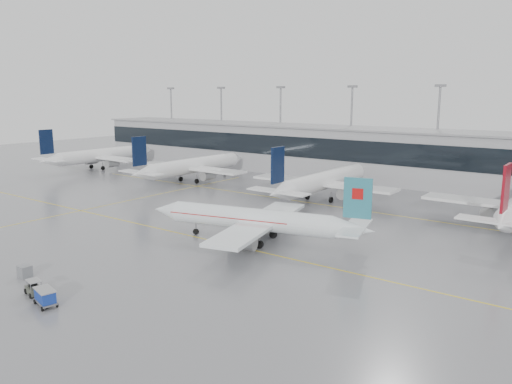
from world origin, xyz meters
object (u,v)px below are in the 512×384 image
Objects in this scene: baggage_tug at (34,289)px; baggage_cart at (45,296)px; gse_unit at (25,271)px; air_canada_jet at (259,221)px.

baggage_cart reaches higher than baggage_tug.
gse_unit is (-9.14, 2.94, -0.33)m from baggage_cart.
baggage_tug is 2.55× the size of gse_unit.
air_canada_jet is 10.83× the size of baggage_cart.
air_canada_jet is 24.57× the size of gse_unit.
baggage_cart is at bearing 0.00° from baggage_tug.
air_canada_jet is 29.90m from gse_unit.
gse_unit is (-5.63, 2.13, 0.10)m from baggage_tug.
gse_unit is at bearing 175.10° from baggage_cart.
air_canada_jet is at bearing 64.56° from gse_unit.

